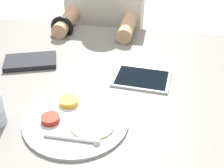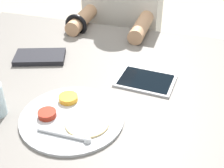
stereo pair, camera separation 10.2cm
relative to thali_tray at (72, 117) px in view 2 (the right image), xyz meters
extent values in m
cube|color=slate|center=(-0.09, 0.19, -0.40)|extent=(1.28, 1.07, 0.78)
cylinder|color=#B7BABF|center=(0.00, 0.00, 0.00)|extent=(0.32, 0.32, 0.01)
cylinder|color=gold|center=(-0.04, 0.07, 0.01)|extent=(0.06, 0.06, 0.02)
cylinder|color=maroon|center=(-0.07, -0.02, 0.01)|extent=(0.06, 0.06, 0.02)
cylinder|color=#DBBC7F|center=(0.06, -0.02, 0.01)|extent=(0.13, 0.13, 0.01)
cylinder|color=#B7BABF|center=(0.01, -0.09, 0.01)|extent=(0.16, 0.01, 0.01)
sphere|color=#B7BABF|center=(0.09, -0.09, 0.01)|extent=(0.02, 0.02, 0.02)
cube|color=silver|center=(-0.28, 0.31, 0.00)|extent=(0.23, 0.18, 0.01)
cube|color=black|center=(-0.28, 0.31, 0.00)|extent=(0.23, 0.18, 0.02)
cube|color=#B7B7BC|center=(0.17, 0.27, 0.00)|extent=(0.22, 0.16, 0.01)
cube|color=black|center=(0.17, 0.27, 0.00)|extent=(0.19, 0.15, 0.00)
cube|color=black|center=(-0.08, 0.90, -0.57)|extent=(0.36, 0.22, 0.44)
cube|color=beige|center=(-0.08, 0.90, -0.03)|extent=(0.40, 0.20, 0.64)
cylinder|color=tan|center=(-0.24, 0.68, 0.03)|extent=(0.07, 0.27, 0.07)
cylinder|color=tan|center=(0.07, 0.68, 0.03)|extent=(0.07, 0.27, 0.07)
torus|color=black|center=(-0.24, 0.60, 0.03)|extent=(0.11, 0.02, 0.11)
camera|label=1|loc=(0.24, -0.70, 0.62)|focal=50.00mm
camera|label=2|loc=(0.34, -0.67, 0.62)|focal=50.00mm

